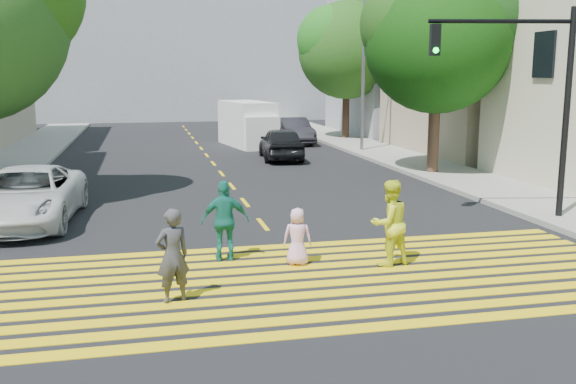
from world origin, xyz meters
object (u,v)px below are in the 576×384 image
object	(u,v)px
pedestrian_woman	(389,223)
white_van	(249,125)
dark_car_parked	(294,131)
traffic_signal	(529,85)
pedestrian_child	(297,237)
pedestrian_extra	(225,221)
white_sedan	(26,196)
silver_car	(253,129)
tree_right_far	(348,45)
pedestrian_man	(172,256)
tree_right_near	(440,31)
dark_car_near	(281,143)

from	to	relation	value
pedestrian_woman	white_van	xyz separation A→B (m)	(0.80, 22.69, 0.26)
dark_car_parked	traffic_signal	bearing A→B (deg)	-86.91
traffic_signal	pedestrian_child	bearing A→B (deg)	-148.29
pedestrian_extra	pedestrian_woman	bearing A→B (deg)	163.03
pedestrian_extra	traffic_signal	distance (m)	8.79
pedestrian_child	white_sedan	world-z (taller)	white_sedan
silver_car	traffic_signal	xyz separation A→B (m)	(3.17, -23.77, 2.97)
tree_right_far	pedestrian_man	size ratio (longest dim) A/B	5.03
pedestrian_woman	pedestrian_child	world-z (taller)	pedestrian_woman
silver_car	traffic_signal	bearing A→B (deg)	101.10
tree_right_near	pedestrian_extra	xyz separation A→B (m)	(-9.37, -9.77, -4.60)
silver_car	dark_car_parked	bearing A→B (deg)	121.09
pedestrian_extra	silver_car	size ratio (longest dim) A/B	0.40
traffic_signal	pedestrian_extra	bearing A→B (deg)	-156.03
tree_right_far	traffic_signal	world-z (taller)	tree_right_far
white_sedan	white_van	distance (m)	19.19
pedestrian_child	tree_right_near	bearing A→B (deg)	-112.57
tree_right_near	pedestrian_woman	distance (m)	13.30
pedestrian_man	pedestrian_woman	xyz separation A→B (m)	(4.41, 1.23, 0.06)
white_sedan	pedestrian_man	bearing A→B (deg)	-59.30
pedestrian_woman	silver_car	bearing A→B (deg)	-108.56
pedestrian_child	pedestrian_extra	xyz separation A→B (m)	(-1.39, 0.67, 0.25)
pedestrian_extra	white_sedan	world-z (taller)	pedestrian_extra
white_sedan	white_van	bearing A→B (deg)	66.98
tree_right_near	dark_car_parked	size ratio (longest dim) A/B	1.82
tree_right_far	white_sedan	world-z (taller)	tree_right_far
dark_car_parked	white_van	bearing A→B (deg)	-165.90
pedestrian_extra	silver_car	distance (m)	26.13
white_van	pedestrian_extra	bearing A→B (deg)	-109.60
pedestrian_woman	dark_car_parked	size ratio (longest dim) A/B	0.40
pedestrian_extra	white_sedan	size ratio (longest dim) A/B	0.32
tree_right_near	silver_car	size ratio (longest dim) A/B	1.88
pedestrian_child	silver_car	size ratio (longest dim) A/B	0.28
pedestrian_man	dark_car_parked	bearing A→B (deg)	-127.53
pedestrian_child	traffic_signal	distance (m)	7.81
pedestrian_woman	white_van	world-z (taller)	white_van
tree_right_far	pedestrian_extra	world-z (taller)	tree_right_far
pedestrian_child	silver_car	xyz separation A→B (m)	(3.57, 26.33, 0.03)
pedestrian_man	pedestrian_woman	world-z (taller)	pedestrian_woman
white_sedan	dark_car_parked	size ratio (longest dim) A/B	1.20
tree_right_far	pedestrian_child	xyz separation A→B (m)	(-8.91, -24.41, -4.98)
tree_right_far	pedestrian_man	bearing A→B (deg)	-113.80
pedestrian_man	pedestrian_extra	distance (m)	2.61
pedestrian_child	pedestrian_woman	bearing A→B (deg)	-178.22
pedestrian_woman	pedestrian_extra	world-z (taller)	pedestrian_woman
tree_right_far	pedestrian_woman	size ratio (longest dim) A/B	4.66
pedestrian_extra	white_sedan	xyz separation A→B (m)	(-4.64, 4.48, -0.11)
pedestrian_man	dark_car_near	distance (m)	18.91
tree_right_near	tree_right_far	bearing A→B (deg)	86.19
traffic_signal	silver_car	bearing A→B (deg)	108.51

